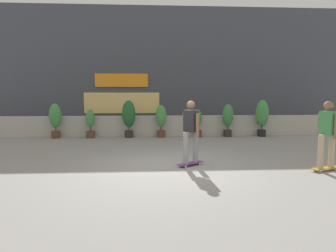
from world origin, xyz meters
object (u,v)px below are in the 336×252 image
object	(u,v)px
potted_plant_1	(90,122)
potted_plant_4	(197,122)
potted_plant_3	(161,119)
skater_by_wall_left	(327,132)
potted_plant_0	(55,118)
potted_plant_5	(228,118)
potted_plant_6	(262,115)
skater_by_wall_right	(191,130)
potted_plant_2	(129,116)

from	to	relation	value
potted_plant_1	potted_plant_4	world-z (taller)	potted_plant_1
potted_plant_3	skater_by_wall_left	world-z (taller)	skater_by_wall_left
potted_plant_0	potted_plant_5	distance (m)	7.42
potted_plant_6	skater_by_wall_left	distance (m)	6.28
potted_plant_3	potted_plant_6	size ratio (longest dim) A/B	0.87
potted_plant_5	potted_plant_6	bearing A→B (deg)	0.00
skater_by_wall_right	potted_plant_3	bearing A→B (deg)	95.64
potted_plant_2	skater_by_wall_left	distance (m)	8.10
potted_plant_2	potted_plant_4	xyz separation A→B (m)	(2.97, 0.00, -0.31)
potted_plant_1	potted_plant_6	size ratio (longest dim) A/B	0.76
potted_plant_4	potted_plant_6	distance (m)	2.89
potted_plant_0	skater_by_wall_right	bearing A→B (deg)	-47.61
potted_plant_6	potted_plant_2	bearing A→B (deg)	-180.00
potted_plant_2	potted_plant_3	distance (m)	1.39
potted_plant_5	potted_plant_6	distance (m)	1.53
potted_plant_3	skater_by_wall_right	bearing A→B (deg)	-84.36
potted_plant_3	potted_plant_2	bearing A→B (deg)	180.00
potted_plant_2	skater_by_wall_right	size ratio (longest dim) A/B	0.95
potted_plant_1	skater_by_wall_right	world-z (taller)	skater_by_wall_right
potted_plant_3	skater_by_wall_left	bearing A→B (deg)	-58.88
potted_plant_3	skater_by_wall_right	xyz separation A→B (m)	(0.54, -5.51, 0.14)
potted_plant_0	skater_by_wall_left	distance (m)	10.35
potted_plant_0	potted_plant_5	bearing A→B (deg)	0.00
potted_plant_4	potted_plant_2	bearing A→B (deg)	-180.00
potted_plant_3	skater_by_wall_left	xyz separation A→B (m)	(3.77, -6.24, 0.14)
potted_plant_0	potted_plant_1	xyz separation A→B (m)	(1.46, 0.00, -0.19)
potted_plant_0	potted_plant_5	xyz separation A→B (m)	(7.42, 0.00, -0.04)
potted_plant_5	skater_by_wall_left	distance (m)	6.30
potted_plant_6	skater_by_wall_left	xyz separation A→B (m)	(-0.69, -6.24, -0.01)
potted_plant_0	potted_plant_1	size ratio (longest dim) A/B	1.20
potted_plant_4	skater_by_wall_left	xyz separation A→B (m)	(2.18, -6.24, 0.31)
potted_plant_4	skater_by_wall_right	size ratio (longest dim) A/B	0.71
potted_plant_2	potted_plant_6	size ratio (longest dim) A/B	1.00
potted_plant_1	skater_by_wall_right	size ratio (longest dim) A/B	0.73
potted_plant_1	potted_plant_5	bearing A→B (deg)	0.00
potted_plant_4	potted_plant_5	bearing A→B (deg)	-0.00
potted_plant_0	potted_plant_1	bearing A→B (deg)	0.00
potted_plant_0	potted_plant_1	world-z (taller)	potted_plant_0
skater_by_wall_left	potted_plant_5	bearing A→B (deg)	97.65
potted_plant_1	skater_by_wall_right	bearing A→B (deg)	-57.07
potted_plant_2	skater_by_wall_left	world-z (taller)	skater_by_wall_left
potted_plant_4	potted_plant_6	world-z (taller)	potted_plant_6
potted_plant_0	skater_by_wall_left	bearing A→B (deg)	-37.10
potted_plant_0	potted_plant_2	bearing A→B (deg)	0.00
potted_plant_3	potted_plant_5	size ratio (longest dim) A/B	0.98
potted_plant_1	skater_by_wall_left	bearing A→B (deg)	-42.59
potted_plant_1	potted_plant_3	distance (m)	3.03
potted_plant_0	skater_by_wall_left	size ratio (longest dim) A/B	0.87
potted_plant_0	potted_plant_6	xyz separation A→B (m)	(8.94, 0.00, 0.09)
potted_plant_6	skater_by_wall_right	xyz separation A→B (m)	(-3.91, -5.51, -0.01)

